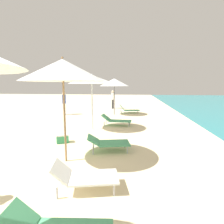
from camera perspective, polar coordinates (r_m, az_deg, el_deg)
name	(u,v)px	position (r m, az deg, el deg)	size (l,w,h in m)	color
umbrella_second	(63,70)	(4.91, -15.17, 12.52)	(2.16, 2.16, 2.77)	olive
lounger_second_shoreside	(108,142)	(5.77, -1.22, -9.48)	(1.41, 0.90, 0.50)	#4CA572
lounger_second_inland	(84,176)	(3.81, -8.73, -19.16)	(1.36, 0.87, 0.57)	white
umbrella_third	(92,79)	(8.40, -6.35, 10.11)	(2.16, 2.16, 2.57)	silver
lounger_third_shoreside	(116,120)	(9.33, 1.26, -2.52)	(1.52, 0.64, 0.58)	#4CA572
umbrella_farthest	(114,82)	(12.64, 0.73, 9.29)	(2.00, 2.00, 2.58)	#4C4C51
lounger_farthest_shoreside	(129,110)	(13.67, 5.32, 0.77)	(1.55, 0.83, 0.61)	#4CA572
person_walking_near	(64,101)	(13.16, -14.77, 3.39)	(0.32, 0.41, 1.62)	#334CB2
person_walking_mid	(113,98)	(16.17, 0.25, 4.55)	(0.28, 0.39, 1.62)	#262628
cooler_box	(62,138)	(6.85, -15.31, -7.99)	(0.51, 0.46, 0.31)	#338C59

